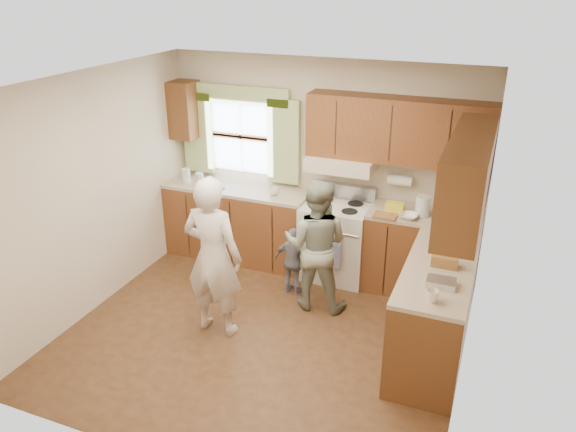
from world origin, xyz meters
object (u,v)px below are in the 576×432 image
at_px(woman_left, 213,257).
at_px(child, 294,261).
at_px(woman_right, 316,245).
at_px(stove, 336,239).

height_order(woman_left, child, woman_left).
distance_m(woman_right, child, 0.47).
relative_size(stove, child, 1.34).
bearing_deg(stove, child, -118.10).
bearing_deg(stove, woman_right, -90.41).
height_order(stove, woman_left, woman_left).
bearing_deg(woman_left, stove, -116.88).
distance_m(stove, woman_right, 0.77).
height_order(woman_right, child, woman_right).
bearing_deg(woman_left, child, -116.14).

